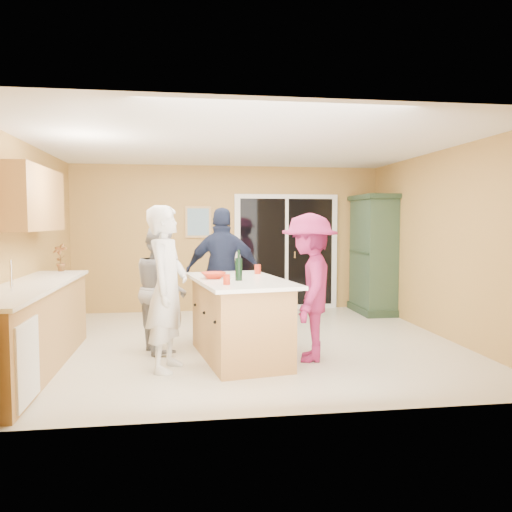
{
  "coord_description": "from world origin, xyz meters",
  "views": [
    {
      "loc": [
        -0.79,
        -6.46,
        1.61
      ],
      "look_at": [
        0.15,
        0.1,
        1.15
      ],
      "focal_mm": 35.0,
      "sensor_mm": 36.0,
      "label": 1
    }
  ],
  "objects": [
    {
      "name": "floor",
      "position": [
        0.0,
        0.0,
        0.0
      ],
      "size": [
        5.5,
        5.5,
        0.0
      ],
      "primitive_type": "plane",
      "color": "beige",
      "rests_on": "ground"
    },
    {
      "name": "ceiling",
      "position": [
        0.0,
        0.0,
        2.6
      ],
      "size": [
        5.5,
        5.0,
        0.1
      ],
      "primitive_type": "cube",
      "color": "white",
      "rests_on": "wall_back"
    },
    {
      "name": "wall_back",
      "position": [
        0.0,
        2.5,
        1.3
      ],
      "size": [
        5.5,
        0.1,
        2.6
      ],
      "primitive_type": "cube",
      "color": "#DCAE5A",
      "rests_on": "ground"
    },
    {
      "name": "wall_front",
      "position": [
        0.0,
        -2.5,
        1.3
      ],
      "size": [
        5.5,
        0.1,
        2.6
      ],
      "primitive_type": "cube",
      "color": "#DCAE5A",
      "rests_on": "ground"
    },
    {
      "name": "wall_left",
      "position": [
        -2.75,
        0.0,
        1.3
      ],
      "size": [
        0.1,
        5.0,
        2.6
      ],
      "primitive_type": "cube",
      "color": "#DCAE5A",
      "rests_on": "ground"
    },
    {
      "name": "wall_right",
      "position": [
        2.75,
        0.0,
        1.3
      ],
      "size": [
        0.1,
        5.0,
        2.6
      ],
      "primitive_type": "cube",
      "color": "#DCAE5A",
      "rests_on": "ground"
    },
    {
      "name": "left_cabinet_run",
      "position": [
        -2.45,
        -1.05,
        0.46
      ],
      "size": [
        0.65,
        3.05,
        1.24
      ],
      "color": "#AA7B42",
      "rests_on": "floor"
    },
    {
      "name": "upper_cabinets",
      "position": [
        -2.58,
        -0.2,
        1.88
      ],
      "size": [
        0.35,
        1.6,
        0.75
      ],
      "primitive_type": "cube",
      "color": "#AA7B42",
      "rests_on": "wall_left"
    },
    {
      "name": "sliding_door",
      "position": [
        1.05,
        2.46,
        1.05
      ],
      "size": [
        1.9,
        0.07,
        2.1
      ],
      "color": "white",
      "rests_on": "floor"
    },
    {
      "name": "framed_picture",
      "position": [
        -0.55,
        2.48,
        1.6
      ],
      "size": [
        0.46,
        0.04,
        0.56
      ],
      "color": "tan",
      "rests_on": "wall_back"
    },
    {
      "name": "kitchen_island",
      "position": [
        -0.16,
        -0.7,
        0.44
      ],
      "size": [
        1.25,
        1.93,
        0.94
      ],
      "rotation": [
        0.0,
        0.0,
        0.16
      ],
      "color": "#AA7B42",
      "rests_on": "floor"
    },
    {
      "name": "green_hutch",
      "position": [
        2.49,
        1.9,
        1.01
      ],
      "size": [
        0.59,
        1.13,
        2.07
      ],
      "color": "#213523",
      "rests_on": "floor"
    },
    {
      "name": "woman_white",
      "position": [
        -0.98,
        -1.05,
        0.89
      ],
      "size": [
        0.6,
        0.75,
        1.78
      ],
      "primitive_type": "imported",
      "rotation": [
        0.0,
        0.0,
        1.28
      ],
      "color": "silver",
      "rests_on": "floor"
    },
    {
      "name": "woman_grey",
      "position": [
        -1.09,
        -0.2,
        0.78
      ],
      "size": [
        0.79,
        0.9,
        1.55
      ],
      "primitive_type": "imported",
      "rotation": [
        0.0,
        0.0,
        1.87
      ],
      "color": "gray",
      "rests_on": "floor"
    },
    {
      "name": "woman_navy",
      "position": [
        -0.26,
        0.39,
        0.9
      ],
      "size": [
        1.12,
        0.64,
        1.8
      ],
      "primitive_type": "imported",
      "rotation": [
        0.0,
        0.0,
        2.94
      ],
      "color": "#1A2139",
      "rests_on": "floor"
    },
    {
      "name": "woman_magenta",
      "position": [
        0.64,
        -0.88,
        0.85
      ],
      "size": [
        0.93,
        1.24,
        1.71
      ],
      "primitive_type": "imported",
      "rotation": [
        0.0,
        0.0,
        -1.87
      ],
      "color": "#921F59",
      "rests_on": "floor"
    },
    {
      "name": "serving_bowl",
      "position": [
        -0.46,
        -0.63,
        0.98
      ],
      "size": [
        0.32,
        0.32,
        0.07
      ],
      "primitive_type": "imported",
      "rotation": [
        0.0,
        0.0,
        0.12
      ],
      "color": "#B22913",
      "rests_on": "kitchen_island"
    },
    {
      "name": "tulip_vase",
      "position": [
        -2.45,
        0.52,
        1.13
      ],
      "size": [
        0.24,
        0.2,
        0.37
      ],
      "primitive_type": "imported",
      "rotation": [
        0.0,
        0.0,
        -0.43
      ],
      "color": "#AF1115",
      "rests_on": "left_cabinet_run"
    },
    {
      "name": "tumbler_near",
      "position": [
        0.13,
        -0.21,
        1.0
      ],
      "size": [
        0.08,
        0.08,
        0.12
      ],
      "primitive_type": "cylinder",
      "rotation": [
        0.0,
        0.0,
        -0.02
      ],
      "color": "#B22913",
      "rests_on": "kitchen_island"
    },
    {
      "name": "tumbler_far",
      "position": [
        -0.36,
        -1.23,
        1.0
      ],
      "size": [
        0.08,
        0.08,
        0.11
      ],
      "primitive_type": "cylinder",
      "rotation": [
        0.0,
        0.0,
        0.0
      ],
      "color": "#B22913",
      "rests_on": "kitchen_island"
    },
    {
      "name": "wine_bottle",
      "position": [
        -0.19,
        -0.88,
        1.08
      ],
      "size": [
        0.08,
        0.08,
        0.35
      ],
      "rotation": [
        0.0,
        0.0,
        0.28
      ],
      "color": "black",
      "rests_on": "kitchen_island"
    },
    {
      "name": "white_plate",
      "position": [
        -0.33,
        -0.59,
        0.95
      ],
      "size": [
        0.29,
        0.29,
        0.02
      ],
      "primitive_type": "cylinder",
      "rotation": [
        0.0,
        0.0,
        -0.27
      ],
      "color": "white",
      "rests_on": "kitchen_island"
    }
  ]
}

